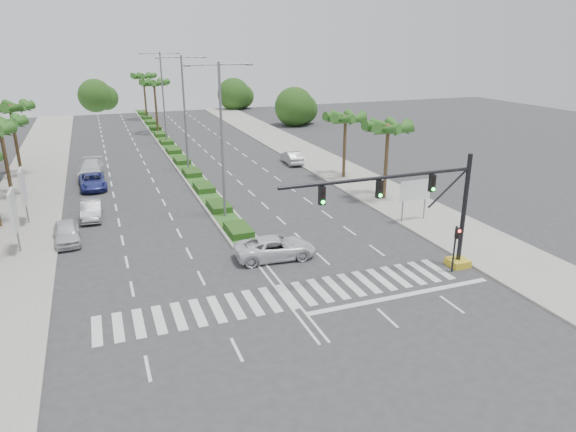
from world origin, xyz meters
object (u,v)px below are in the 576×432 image
car_parked_d (91,169)px  car_parked_a (66,233)px  car_parked_c (93,181)px  car_crossing (275,248)px  car_right (292,157)px  car_parked_b (92,210)px

car_parked_d → car_parked_a: bearing=-90.1°
car_parked_c → car_parked_d: (-0.04, 4.89, 0.10)m
car_crossing → car_right: (10.65, 24.47, -0.01)m
car_parked_b → car_crossing: bearing=-45.7°
car_parked_a → car_parked_c: (1.95, 13.89, -0.02)m
car_right → car_parked_b: bearing=32.6°
car_parked_b → car_right: size_ratio=0.99×
car_parked_c → car_parked_d: size_ratio=0.92×
car_crossing → car_right: car_crossing is taller
car_parked_b → car_crossing: size_ratio=0.82×
car_parked_b → car_parked_c: size_ratio=0.85×
car_parked_c → car_parked_d: car_parked_d is taller
car_parked_b → car_right: 24.76m
car_crossing → car_parked_d: bearing=26.5°
car_crossing → car_right: bearing=-19.3°
car_parked_b → car_crossing: (11.05, -12.55, 0.02)m
car_parked_b → car_right: (21.70, 11.92, 0.01)m
car_parked_b → car_parked_d: 13.98m
car_parked_a → car_crossing: bearing=-35.0°
car_parked_c → car_crossing: bearing=-66.3°
car_parked_a → car_parked_c: bearing=78.2°
car_parked_c → car_right: 21.66m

